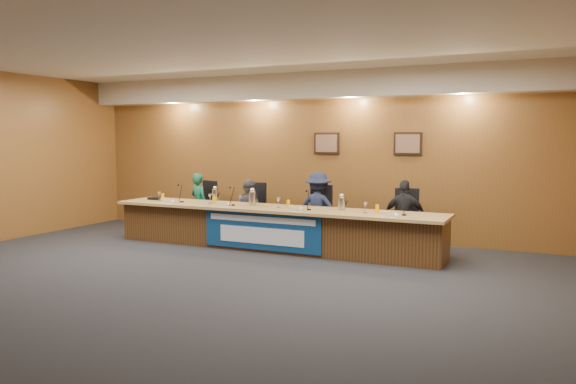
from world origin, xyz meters
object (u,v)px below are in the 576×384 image
speakerphone (156,198)px  panelist_b (249,209)px  panelist_d (405,216)px  carafe_mid (253,199)px  office_chair_d (406,224)px  office_chair_c (320,218)px  office_chair_b (251,213)px  panelist_c (318,209)px  banner (261,231)px  panelist_a (199,204)px  office_chair_a (202,210)px  carafe_left (215,196)px  carafe_right (342,204)px  dais_body (272,229)px

speakerphone → panelist_b: bearing=22.5°
panelist_d → carafe_mid: (-2.57, -0.72, 0.25)m
office_chair_d → office_chair_c: bearing=169.3°
office_chair_b → carafe_mid: 1.03m
panelist_c → banner: bearing=60.6°
panelist_a → office_chair_a: (0.00, 0.10, -0.14)m
carafe_mid → speakerphone: carafe_mid is taller
panelist_d → office_chair_c: size_ratio=2.59×
carafe_left → carafe_right: 2.49m
panelist_d → carafe_left: (-3.39, -0.67, 0.26)m
dais_body → office_chair_a: dais_body is taller
carafe_left → carafe_right: (2.49, -0.01, -0.02)m
office_chair_b → office_chair_c: size_ratio=1.00×
carafe_mid → speakerphone: 2.18m
office_chair_a → office_chair_c: 2.61m
panelist_c → office_chair_d: (1.60, 0.10, -0.19)m
panelist_b → speakerphone: panelist_b is taller
office_chair_b → carafe_right: size_ratio=2.21×
panelist_c → carafe_mid: bearing=34.2°
banner → panelist_a: 2.35m
office_chair_d → speakerphone: 4.82m
panelist_d → speakerphone: size_ratio=3.88×
carafe_left → dais_body: bearing=-2.3°
office_chair_d → speakerphone: bearing=178.9°
dais_body → carafe_left: carafe_left is taller
office_chair_c → speakerphone: (-3.15, -0.80, 0.30)m
office_chair_b → carafe_mid: bearing=-59.0°
office_chair_a → speakerphone: (-0.54, -0.80, 0.30)m
office_chair_a → carafe_mid: size_ratio=1.93×
panelist_a → office_chair_d: panelist_a is taller
office_chair_b → carafe_left: carafe_left is taller
dais_body → carafe_left: (-1.22, 0.05, 0.53)m
office_chair_a → panelist_d: bearing=16.9°
carafe_left → speakerphone: bearing=-178.7°
carafe_mid → panelist_b: bearing=124.1°
office_chair_d → speakerphone: size_ratio=1.50×
panelist_a → panelist_c: 2.61m
dais_body → carafe_mid: size_ratio=24.13×
office_chair_c → carafe_right: bearing=-64.3°
panelist_d → dais_body: bearing=10.6°
office_chair_b → carafe_mid: (0.49, -0.82, 0.39)m
dais_body → office_chair_b: dais_body is taller
panelist_a → office_chair_a: bearing=-69.6°
dais_body → banner: size_ratio=2.73×
office_chair_a → office_chair_d: (4.21, 0.00, 0.00)m
panelist_d → panelist_b: bearing=-7.7°
office_chair_c → panelist_a: bearing=165.7°
banner → speakerphone: (-2.57, 0.43, 0.40)m
carafe_left → carafe_mid: size_ratio=1.03×
panelist_a → panelist_d: size_ratio=1.00×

